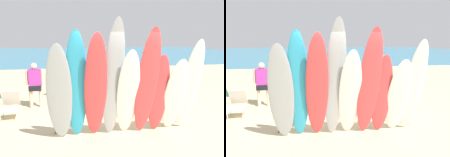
{
  "view_description": "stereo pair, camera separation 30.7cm",
  "coord_description": "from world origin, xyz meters",
  "views": [
    {
      "loc": [
        -1.28,
        -5.16,
        2.36
      ],
      "look_at": [
        0.0,
        1.55,
        1.07
      ],
      "focal_mm": 33.83,
      "sensor_mm": 36.0,
      "label": 1
    },
    {
      "loc": [
        -0.98,
        -5.21,
        2.36
      ],
      "look_at": [
        0.0,
        1.55,
        1.07
      ],
      "focal_mm": 33.83,
      "sensor_mm": 36.0,
      "label": 2
    }
  ],
  "objects": [
    {
      "name": "beach_chair_red",
      "position": [
        -3.17,
        1.44,
        0.42
      ],
      "size": [
        0.56,
        0.76,
        0.8
      ],
      "rotation": [
        0.0,
        0.0,
        0.09
      ],
      "color": "#B7B7BC",
      "rests_on": "ground"
    },
    {
      "name": "ocean_water",
      "position": [
        0.0,
        32.09,
        0.01
      ],
      "size": [
        60.0,
        40.0,
        0.02
      ],
      "primitive_type": "cube",
      "color": "teal",
      "rests_on": "ground"
    },
    {
      "name": "beachgoer_near_rack",
      "position": [
        0.03,
        2.65,
        0.94
      ],
      "size": [
        0.57,
        0.37,
        1.64
      ],
      "rotation": [
        0.0,
        0.0,
        3.58
      ],
      "color": "tan",
      "rests_on": "ground"
    },
    {
      "name": "beachgoer_strolling",
      "position": [
        -2.55,
        2.26,
        0.9
      ],
      "size": [
        0.59,
        0.25,
        1.56
      ],
      "rotation": [
        0.0,
        0.0,
        3.25
      ],
      "color": "beige",
      "rests_on": "ground"
    },
    {
      "name": "surfboard_white_4",
      "position": [
        -0.02,
        -0.54,
        1.08
      ],
      "size": [
        0.55,
        0.8,
        2.15
      ],
      "primitive_type": "ellipsoid",
      "rotation": [
        0.33,
        0.0,
        -0.03
      ],
      "color": "white",
      "rests_on": "ground"
    },
    {
      "name": "surfboard_red_5",
      "position": [
        0.42,
        -0.59,
        1.31
      ],
      "size": [
        0.6,
        0.84,
        2.62
      ],
      "primitive_type": "ellipsoid",
      "rotation": [
        0.27,
        0.0,
        0.08
      ],
      "color": "#D13D42",
      "rests_on": "ground"
    },
    {
      "name": "surfboard_red_6",
      "position": [
        0.78,
        -0.47,
        1.01
      ],
      "size": [
        0.5,
        0.57,
        2.02
      ],
      "primitive_type": "ellipsoid",
      "rotation": [
        0.23,
        0.0,
        -0.04
      ],
      "color": "#D13D42",
      "rests_on": "ground"
    },
    {
      "name": "surfboard_rack",
      "position": [
        0.0,
        0.0,
        0.49
      ],
      "size": [
        3.6,
        0.07,
        0.61
      ],
      "color": "brown",
      "rests_on": "ground"
    },
    {
      "name": "surfboard_grey_0",
      "position": [
        -1.58,
        -0.54,
        1.14
      ],
      "size": [
        0.56,
        0.68,
        2.28
      ],
      "primitive_type": "ellipsoid",
      "rotation": [
        0.26,
        0.0,
        0.0
      ],
      "color": "#999EA3",
      "rests_on": "ground"
    },
    {
      "name": "beachgoer_photographing",
      "position": [
        -1.59,
        3.27,
        0.97
      ],
      "size": [
        0.63,
        0.27,
        1.68
      ],
      "rotation": [
        0.0,
        0.0,
        3.23
      ],
      "color": "brown",
      "rests_on": "ground"
    },
    {
      "name": "surfboard_red_2",
      "position": [
        -0.78,
        -0.61,
        1.25
      ],
      "size": [
        0.52,
        0.93,
        2.51
      ],
      "primitive_type": "ellipsoid",
      "rotation": [
        0.33,
        0.0,
        0.01
      ],
      "color": "#D13D42",
      "rests_on": "ground"
    },
    {
      "name": "surfboard_white_8",
      "position": [
        1.55,
        -0.55,
        1.18
      ],
      "size": [
        0.5,
        0.83,
        2.37
      ],
      "primitive_type": "ellipsoid",
      "rotation": [
        0.31,
        0.0,
        -0.03
      ],
      "color": "white",
      "rests_on": "ground"
    },
    {
      "name": "beachgoer_by_water",
      "position": [
        1.82,
        2.45,
        0.91
      ],
      "size": [
        0.41,
        0.6,
        1.58
      ],
      "rotation": [
        0.0,
        0.0,
        1.49
      ],
      "color": "#9E704C",
      "rests_on": "ground"
    },
    {
      "name": "surfboard_grey_3",
      "position": [
        -0.37,
        -0.57,
        1.4
      ],
      "size": [
        0.55,
        0.83,
        2.8
      ],
      "primitive_type": "ellipsoid",
      "rotation": [
        0.25,
        0.0,
        0.1
      ],
      "color": "#999EA3",
      "rests_on": "ground"
    },
    {
      "name": "ground",
      "position": [
        0.0,
        14.0,
        0.0
      ],
      "size": [
        60.0,
        60.0,
        0.0
      ],
      "primitive_type": "plane",
      "color": "#D3BC8C"
    },
    {
      "name": "beachgoer_midbeach",
      "position": [
        2.33,
        3.58,
        0.95
      ],
      "size": [
        0.43,
        0.62,
        1.65
      ],
      "rotation": [
        0.0,
        0.0,
        1.46
      ],
      "color": "beige",
      "rests_on": "ground"
    },
    {
      "name": "surfboard_white_7",
      "position": [
        1.2,
        -0.49,
        0.96
      ],
      "size": [
        0.59,
        0.72,
        1.92
      ],
      "primitive_type": "ellipsoid",
      "rotation": [
        0.32,
        0.0,
        -0.02
      ],
      "color": "white",
      "rests_on": "ground"
    },
    {
      "name": "surfboard_teal_1",
      "position": [
        -1.2,
        -0.52,
        1.28
      ],
      "size": [
        0.5,
        0.78,
        2.56
      ],
      "primitive_type": "ellipsoid",
      "rotation": [
        0.27,
        0.0,
        0.02
      ],
      "color": "#289EC6",
      "rests_on": "ground"
    }
  ]
}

